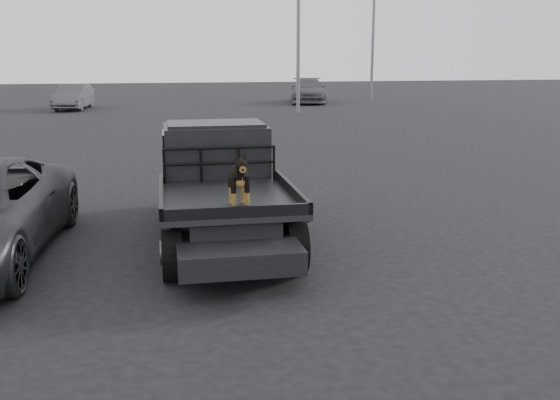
{
  "coord_description": "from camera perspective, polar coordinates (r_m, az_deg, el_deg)",
  "views": [
    {
      "loc": [
        -0.33,
        -7.45,
        2.93
      ],
      "look_at": [
        1.04,
        -0.25,
        1.21
      ],
      "focal_mm": 40.0,
      "sensor_mm": 36.0,
      "label": 1
    }
  ],
  "objects": [
    {
      "name": "dog",
      "position": [
        8.36,
        -3.81,
        1.87
      ],
      "size": [
        0.32,
        0.6,
        0.74
      ],
      "primitive_type": null,
      "color": "black",
      "rests_on": "flatbed_ute"
    },
    {
      "name": "distant_car_b",
      "position": [
        39.0,
        2.55,
        9.97
      ],
      "size": [
        3.07,
        5.41,
        1.48
      ],
      "primitive_type": "imported",
      "rotation": [
        0.0,
        0.0,
        -0.21
      ],
      "color": "#504F55",
      "rests_on": "ground"
    },
    {
      "name": "ground",
      "position": [
        8.01,
        -7.71,
        -8.36
      ],
      "size": [
        120.0,
        120.0,
        0.0
      ],
      "primitive_type": "plane",
      "color": "black",
      "rests_on": "ground"
    },
    {
      "name": "ute_cab",
      "position": [
        10.76,
        -5.9,
        4.75
      ],
      "size": [
        1.72,
        1.3,
        0.88
      ],
      "primitive_type": null,
      "color": "black",
      "rests_on": "flatbed_ute"
    },
    {
      "name": "distant_car_a",
      "position": [
        36.02,
        -18.38,
        8.96
      ],
      "size": [
        1.86,
        4.23,
        1.35
      ],
      "primitive_type": "imported",
      "rotation": [
        0.0,
        0.0,
        -0.11
      ],
      "color": "#49494E",
      "rests_on": "ground"
    },
    {
      "name": "flatbed_ute",
      "position": [
        10.01,
        -5.31,
        -1.13
      ],
      "size": [
        2.0,
        5.4,
        0.92
      ],
      "primitive_type": null,
      "color": "black",
      "rests_on": "ground"
    },
    {
      "name": "headache_rack",
      "position": [
        10.05,
        -5.51,
        3.21
      ],
      "size": [
        1.8,
        0.08,
        0.55
      ],
      "primitive_type": null,
      "color": "black",
      "rests_on": "flatbed_ute"
    }
  ]
}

